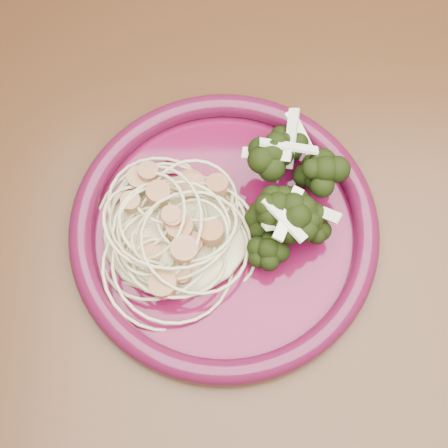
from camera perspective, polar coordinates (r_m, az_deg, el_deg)
dining_table at (r=0.67m, az=-8.21°, el=0.18°), size 1.20×0.80×0.75m
dinner_plate at (r=0.54m, az=0.00°, el=-0.40°), size 0.30×0.30×0.02m
spaghetti_pile at (r=0.53m, az=-4.43°, el=-0.61°), size 0.14×0.13×0.03m
scallop_cluster at (r=0.50m, az=-4.71°, el=0.82°), size 0.13×0.13×0.04m
broccoli_pile at (r=0.53m, az=5.45°, el=1.17°), size 0.10×0.15×0.05m
onion_garnish at (r=0.50m, az=5.75°, el=2.53°), size 0.07×0.10×0.05m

